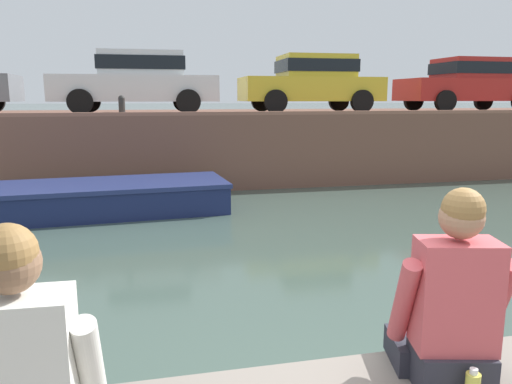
# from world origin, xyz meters

# --- Properties ---
(ground_plane) EXTENTS (400.00, 400.00, 0.00)m
(ground_plane) POSITION_xyz_m (0.00, 4.50, 0.00)
(ground_plane) COLOR #42564C
(far_quay_wall) EXTENTS (60.00, 6.00, 1.75)m
(far_quay_wall) POSITION_xyz_m (0.00, 12.00, 0.87)
(far_quay_wall) COLOR brown
(far_quay_wall) RESTS_ON ground
(far_wall_coping) EXTENTS (60.00, 0.24, 0.08)m
(far_wall_coping) POSITION_xyz_m (0.00, 9.12, 1.79)
(far_wall_coping) COLOR #925F4C
(far_wall_coping) RESTS_ON far_quay_wall
(boat_moored_central_navy) EXTENTS (5.57, 2.05, 0.58)m
(boat_moored_central_navy) POSITION_xyz_m (-2.17, 7.25, 0.29)
(boat_moored_central_navy) COLOR navy
(boat_moored_central_navy) RESTS_ON ground
(car_left_inner_white) EXTENTS (4.14, 2.05, 1.54)m
(car_left_inner_white) POSITION_xyz_m (-1.20, 11.17, 2.59)
(car_left_inner_white) COLOR white
(car_left_inner_white) RESTS_ON far_quay_wall
(car_centre_yellow) EXTENTS (3.87, 2.02, 1.54)m
(car_centre_yellow) POSITION_xyz_m (3.50, 11.17, 2.59)
(car_centre_yellow) COLOR yellow
(car_centre_yellow) RESTS_ON far_quay_wall
(car_right_inner_red) EXTENTS (4.01, 1.87, 1.54)m
(car_right_inner_red) POSITION_xyz_m (8.45, 11.18, 2.59)
(car_right_inner_red) COLOR #B2231E
(car_right_inner_red) RESTS_ON far_quay_wall
(mooring_bollard_mid) EXTENTS (0.15, 0.15, 0.45)m
(mooring_bollard_mid) POSITION_xyz_m (-1.57, 9.25, 1.99)
(mooring_bollard_mid) COLOR #2D2B28
(mooring_bollard_mid) RESTS_ON far_quay_wall
(person_seated_right) EXTENTS (0.58, 0.60, 0.96)m
(person_seated_right) POSITION_xyz_m (0.23, -0.33, 1.15)
(person_seated_right) COLOR #282833
(person_seated_right) RESTS_ON near_quay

